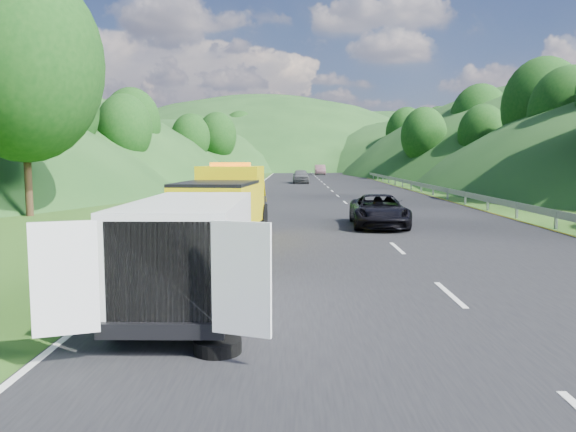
{
  "coord_description": "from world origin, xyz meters",
  "views": [
    {
      "loc": [
        -0.28,
        -13.53,
        2.88
      ],
      "look_at": [
        -0.43,
        1.5,
        1.3
      ],
      "focal_mm": 35.0,
      "sensor_mm": 36.0,
      "label": 1
    }
  ],
  "objects_px": {
    "spare_tire": "(218,354)",
    "woman": "(160,275)",
    "white_van": "(192,248)",
    "passing_suv": "(378,227)",
    "child": "(235,269)",
    "worker": "(204,344)",
    "tow_truck": "(224,202)",
    "suitcase": "(120,262)"
  },
  "relations": [
    {
      "from": "spare_tire",
      "to": "woman",
      "type": "bearing_deg",
      "value": 111.37
    },
    {
      "from": "white_van",
      "to": "passing_suv",
      "type": "xyz_separation_m",
      "value": [
        5.43,
        12.71,
        -1.18
      ]
    },
    {
      "from": "child",
      "to": "worker",
      "type": "distance_m",
      "value": 5.87
    },
    {
      "from": "woman",
      "to": "child",
      "type": "bearing_deg",
      "value": -95.86
    },
    {
      "from": "woman",
      "to": "spare_tire",
      "type": "distance_m",
      "value": 5.92
    },
    {
      "from": "white_van",
      "to": "passing_suv",
      "type": "distance_m",
      "value": 13.87
    },
    {
      "from": "white_van",
      "to": "worker",
      "type": "height_order",
      "value": "white_van"
    },
    {
      "from": "white_van",
      "to": "woman",
      "type": "xyz_separation_m",
      "value": [
        -1.37,
        3.15,
        -1.18
      ]
    },
    {
      "from": "passing_suv",
      "to": "worker",
      "type": "bearing_deg",
      "value": -105.95
    },
    {
      "from": "tow_truck",
      "to": "white_van",
      "type": "xyz_separation_m",
      "value": [
        0.54,
        -9.32,
        -0.13
      ]
    },
    {
      "from": "white_van",
      "to": "suitcase",
      "type": "height_order",
      "value": "white_van"
    },
    {
      "from": "white_van",
      "to": "suitcase",
      "type": "distance_m",
      "value": 4.0
    },
    {
      "from": "tow_truck",
      "to": "suitcase",
      "type": "height_order",
      "value": "tow_truck"
    },
    {
      "from": "child",
      "to": "worker",
      "type": "bearing_deg",
      "value": -36.4
    },
    {
      "from": "child",
      "to": "spare_tire",
      "type": "relative_size",
      "value": 1.27
    },
    {
      "from": "child",
      "to": "white_van",
      "type": "bearing_deg",
      "value": -43.35
    },
    {
      "from": "suitcase",
      "to": "spare_tire",
      "type": "distance_m",
      "value": 6.33
    },
    {
      "from": "worker",
      "to": "passing_suv",
      "type": "relative_size",
      "value": 0.35
    },
    {
      "from": "tow_truck",
      "to": "passing_suv",
      "type": "xyz_separation_m",
      "value": [
        5.97,
        3.4,
        -1.31
      ]
    },
    {
      "from": "white_van",
      "to": "spare_tire",
      "type": "bearing_deg",
      "value": -71.57
    },
    {
      "from": "suitcase",
      "to": "spare_tire",
      "type": "xyz_separation_m",
      "value": [
        3.12,
        -5.5,
        -0.32
      ]
    },
    {
      "from": "white_van",
      "to": "passing_suv",
      "type": "bearing_deg",
      "value": 66.84
    },
    {
      "from": "tow_truck",
      "to": "white_van",
      "type": "height_order",
      "value": "tow_truck"
    },
    {
      "from": "suitcase",
      "to": "passing_suv",
      "type": "relative_size",
      "value": 0.13
    },
    {
      "from": "white_van",
      "to": "child",
      "type": "xyz_separation_m",
      "value": [
        0.39,
        3.94,
        -1.18
      ]
    },
    {
      "from": "child",
      "to": "spare_tire",
      "type": "bearing_deg",
      "value": -34.07
    },
    {
      "from": "woman",
      "to": "child",
      "type": "distance_m",
      "value": 1.92
    },
    {
      "from": "child",
      "to": "passing_suv",
      "type": "relative_size",
      "value": 0.19
    },
    {
      "from": "spare_tire",
      "to": "child",
      "type": "bearing_deg",
      "value": 93.68
    },
    {
      "from": "child",
      "to": "suitcase",
      "type": "xyz_separation_m",
      "value": [
        -2.72,
        -0.81,
        0.32
      ]
    },
    {
      "from": "woman",
      "to": "spare_tire",
      "type": "height_order",
      "value": "woman"
    },
    {
      "from": "tow_truck",
      "to": "child",
      "type": "xyz_separation_m",
      "value": [
        0.93,
        -5.38,
        -1.31
      ]
    },
    {
      "from": "white_van",
      "to": "woman",
      "type": "bearing_deg",
      "value": 113.41
    },
    {
      "from": "white_van",
      "to": "tow_truck",
      "type": "bearing_deg",
      "value": 93.28
    },
    {
      "from": "worker",
      "to": "spare_tire",
      "type": "distance_m",
      "value": 0.51
    },
    {
      "from": "tow_truck",
      "to": "suitcase",
      "type": "distance_m",
      "value": 6.52
    },
    {
      "from": "woman",
      "to": "suitcase",
      "type": "height_order",
      "value": "woman"
    },
    {
      "from": "passing_suv",
      "to": "child",
      "type": "bearing_deg",
      "value": -117.31
    },
    {
      "from": "worker",
      "to": "suitcase",
      "type": "distance_m",
      "value": 5.82
    },
    {
      "from": "woman",
      "to": "suitcase",
      "type": "relative_size",
      "value": 2.73
    },
    {
      "from": "spare_tire",
      "to": "suitcase",
      "type": "bearing_deg",
      "value": 119.6
    },
    {
      "from": "woman",
      "to": "passing_suv",
      "type": "relative_size",
      "value": 0.37
    }
  ]
}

